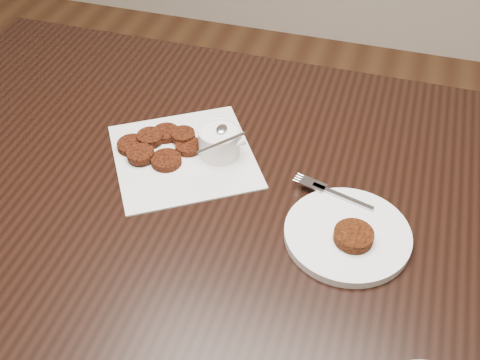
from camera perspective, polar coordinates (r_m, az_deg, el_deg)
name	(u,v)px	position (r m, az deg, el deg)	size (l,w,h in m)	color
table	(216,295)	(1.42, -2.36, -11.02)	(1.41, 0.91, 0.75)	black
napkin	(184,156)	(1.18, -5.44, 2.30)	(0.27, 0.27, 0.00)	silver
sauce_ramekin	(219,130)	(1.15, -2.03, 4.86)	(0.11, 0.11, 0.12)	white
patty_cluster	(159,143)	(1.20, -7.85, 3.54)	(0.19, 0.19, 0.02)	#5A1F0B
plate_with_patty	(348,231)	(1.03, 10.35, -4.89)	(0.22, 0.22, 0.03)	white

